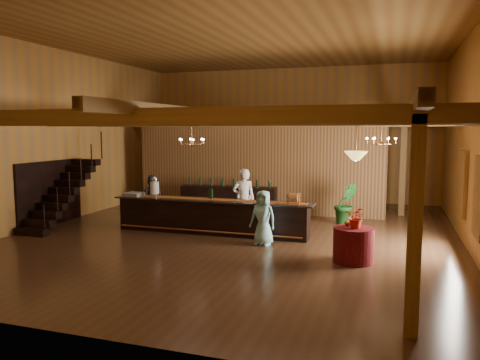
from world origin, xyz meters
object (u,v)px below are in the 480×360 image
(raffle_drum, at_px, (294,197))
(floor_plant, at_px, (346,204))
(beverage_dispenser, at_px, (155,187))
(bartender, at_px, (244,199))
(guest, at_px, (263,218))
(tasting_bar, at_px, (211,216))
(chandelier_left, at_px, (192,141))
(pendant_lamp, at_px, (356,156))
(backbar_shelf, at_px, (228,200))
(chandelier_right, at_px, (381,140))
(staff_second, at_px, (152,199))
(round_table, at_px, (353,245))

(raffle_drum, height_order, floor_plant, floor_plant)
(beverage_dispenser, distance_m, bartender, 2.68)
(guest, bearing_deg, tasting_bar, 164.21)
(chandelier_left, distance_m, guest, 3.61)
(pendant_lamp, height_order, guest, pendant_lamp)
(backbar_shelf, relative_size, chandelier_right, 4.25)
(pendant_lamp, relative_size, bartender, 0.49)
(backbar_shelf, relative_size, staff_second, 2.20)
(round_table, bearing_deg, chandelier_right, 81.47)
(staff_second, bearing_deg, guest, 146.93)
(backbar_shelf, distance_m, staff_second, 3.01)
(guest, bearing_deg, pendant_lamp, -11.12)
(tasting_bar, xyz_separation_m, guest, (1.76, -0.83, 0.21))
(chandelier_left, bearing_deg, raffle_drum, -12.46)
(backbar_shelf, distance_m, floor_plant, 4.21)
(round_table, height_order, pendant_lamp, pendant_lamp)
(pendant_lamp, bearing_deg, chandelier_right, 81.47)
(beverage_dispenser, xyz_separation_m, staff_second, (-0.47, 0.66, -0.50))
(backbar_shelf, distance_m, round_table, 6.80)
(raffle_drum, distance_m, bartender, 1.88)
(guest, bearing_deg, floor_plant, 71.35)
(tasting_bar, distance_m, raffle_drum, 2.48)
(staff_second, relative_size, floor_plant, 1.17)
(beverage_dispenser, distance_m, raffle_drum, 4.22)
(backbar_shelf, height_order, floor_plant, floor_plant)
(tasting_bar, height_order, guest, guest)
(tasting_bar, relative_size, chandelier_right, 7.36)
(beverage_dispenser, bearing_deg, pendant_lamp, -16.38)
(beverage_dispenser, xyz_separation_m, round_table, (5.94, -1.75, -0.87))
(backbar_shelf, height_order, bartender, bartender)
(round_table, distance_m, staff_second, 6.86)
(tasting_bar, xyz_separation_m, floor_plant, (3.53, 2.50, 0.16))
(round_table, distance_m, bartender, 4.25)
(raffle_drum, distance_m, floor_plant, 2.82)
(chandelier_left, height_order, chandelier_right, same)
(round_table, height_order, guest, guest)
(beverage_dispenser, bearing_deg, round_table, -16.38)
(bartender, distance_m, floor_plant, 3.30)
(chandelier_right, relative_size, bartender, 0.44)
(chandelier_left, xyz_separation_m, bartender, (1.62, 0.09, -1.71))
(chandelier_right, distance_m, bartender, 4.25)
(beverage_dispenser, height_order, staff_second, beverage_dispenser)
(chandelier_left, distance_m, pendant_lamp, 5.56)
(round_table, bearing_deg, floor_plant, 97.87)
(round_table, relative_size, chandelier_right, 1.14)
(pendant_lamp, bearing_deg, round_table, 0.00)
(guest, bearing_deg, backbar_shelf, 130.06)
(chandelier_right, bearing_deg, staff_second, -175.18)
(beverage_dispenser, relative_size, staff_second, 0.39)
(chandelier_left, xyz_separation_m, chandelier_right, (5.46, 0.58, 0.05))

